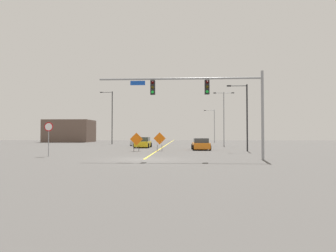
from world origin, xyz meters
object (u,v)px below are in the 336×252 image
object	(u,v)px
car_yellow_near	(143,143)
car_silver_far	(139,142)
stop_sign	(49,132)
street_lamp_far_left	(245,114)
traffic_signal_assembly	(206,94)
street_lamp_mid_left	(213,124)
construction_sign_left_shoulder	(160,139)
street_lamp_near_right	(224,114)
construction_sign_median_far	(136,140)
car_orange_approaching	(201,144)
street_lamp_mid_right	(111,115)

from	to	relation	value
car_yellow_near	car_silver_far	bearing A→B (deg)	103.51
stop_sign	street_lamp_far_left	distance (m)	20.04
traffic_signal_assembly	street_lamp_far_left	size ratio (longest dim) A/B	1.65
street_lamp_mid_left	car_yellow_near	bearing A→B (deg)	-114.95
car_yellow_near	construction_sign_left_shoulder	bearing A→B (deg)	-68.75
street_lamp_near_right	car_silver_far	size ratio (longest dim) A/B	2.04
stop_sign	construction_sign_median_far	xyz separation A→B (m)	(6.16, 7.71, -0.76)
street_lamp_near_right	car_silver_far	bearing A→B (deg)	-179.72
stop_sign	construction_sign_median_far	bearing A→B (deg)	51.35
street_lamp_mid_left	car_yellow_near	distance (m)	30.30
traffic_signal_assembly	car_orange_approaching	bearing A→B (deg)	88.02
street_lamp_far_left	car_orange_approaching	xyz separation A→B (m)	(-4.72, 2.55, -3.48)
construction_sign_median_far	car_orange_approaching	bearing A→B (deg)	23.68
street_lamp_mid_left	car_silver_far	distance (m)	25.16
construction_sign_median_far	car_yellow_near	xyz separation A→B (m)	(-0.46, 8.56, -0.57)
street_lamp_mid_right	street_lamp_far_left	xyz separation A→B (m)	(20.01, -20.26, -1.24)
street_lamp_mid_right	construction_sign_median_far	world-z (taller)	street_lamp_mid_right
car_silver_far	stop_sign	bearing A→B (deg)	-99.88
traffic_signal_assembly	car_yellow_near	distance (m)	20.44
traffic_signal_assembly	street_lamp_near_right	size ratio (longest dim) A/B	1.39
traffic_signal_assembly	street_lamp_mid_right	xyz separation A→B (m)	(-14.84, 30.99, 0.52)
street_lamp_near_right	construction_sign_median_far	world-z (taller)	street_lamp_near_right
construction_sign_left_shoulder	car_silver_far	world-z (taller)	construction_sign_left_shoulder
traffic_signal_assembly	car_silver_far	world-z (taller)	traffic_signal_assembly
street_lamp_far_left	car_orange_approaching	distance (m)	6.40
traffic_signal_assembly	construction_sign_left_shoulder	size ratio (longest dim) A/B	5.83
car_yellow_near	construction_sign_median_far	bearing A→B (deg)	-86.95
construction_sign_left_shoulder	construction_sign_median_far	bearing A→B (deg)	-157.17
traffic_signal_assembly	car_silver_far	size ratio (longest dim) A/B	2.84
street_lamp_near_right	car_orange_approaching	xyz separation A→B (m)	(-4.51, -12.39, -4.47)
construction_sign_median_far	street_lamp_mid_left	bearing A→B (deg)	71.15
street_lamp_near_right	car_orange_approaching	world-z (taller)	street_lamp_near_right
street_lamp_mid_right	car_silver_far	bearing A→B (deg)	-42.17
car_silver_far	car_yellow_near	world-z (taller)	car_yellow_near
stop_sign	construction_sign_left_shoulder	distance (m)	12.31
street_lamp_far_left	car_yellow_near	world-z (taller)	street_lamp_far_left
street_lamp_near_right	street_lamp_far_left	xyz separation A→B (m)	(0.21, -14.94, -0.99)
street_lamp_far_left	construction_sign_left_shoulder	bearing A→B (deg)	177.44
car_orange_approaching	street_lamp_mid_right	bearing A→B (deg)	130.82
street_lamp_near_right	construction_sign_median_far	bearing A→B (deg)	-127.03
construction_sign_left_shoulder	street_lamp_far_left	bearing A→B (deg)	-2.56
traffic_signal_assembly	construction_sign_left_shoulder	bearing A→B (deg)	111.09
construction_sign_left_shoulder	car_yellow_near	distance (m)	8.09
car_orange_approaching	car_yellow_near	size ratio (longest dim) A/B	0.98
street_lamp_far_left	car_orange_approaching	size ratio (longest dim) A/B	1.85
street_lamp_far_left	traffic_signal_assembly	bearing A→B (deg)	-115.77
street_lamp_mid_left	street_lamp_near_right	distance (m)	20.30
construction_sign_median_far	car_silver_far	bearing A→B (deg)	97.80
street_lamp_far_left	construction_sign_median_far	size ratio (longest dim) A/B	3.62
street_lamp_near_right	car_yellow_near	distance (m)	14.74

